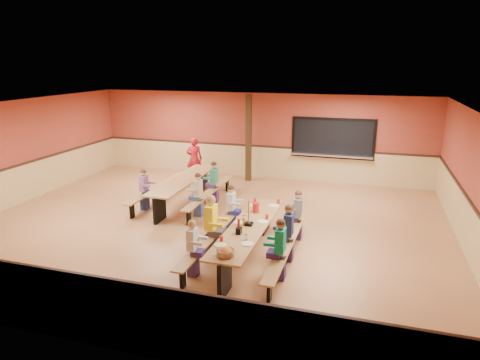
% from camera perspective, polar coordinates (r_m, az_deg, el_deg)
% --- Properties ---
extents(ground, '(12.00, 12.00, 0.00)m').
position_cam_1_polar(ground, '(11.08, -4.15, -6.03)').
color(ground, '#955E38').
rests_on(ground, ground).
extents(room_envelope, '(12.04, 10.04, 3.02)m').
position_cam_1_polar(room_envelope, '(10.85, -4.22, -2.64)').
color(room_envelope, '#953B2B').
rests_on(room_envelope, ground).
extents(kitchen_pass_through, '(2.78, 0.28, 1.38)m').
position_cam_1_polar(kitchen_pass_through, '(14.83, 12.26, 5.23)').
color(kitchen_pass_through, black).
rests_on(kitchen_pass_through, ground).
extents(structural_post, '(0.18, 0.18, 3.00)m').
position_cam_1_polar(structural_post, '(14.77, 1.15, 5.58)').
color(structural_post, black).
rests_on(structural_post, ground).
extents(cafeteria_table_main, '(1.91, 3.70, 0.74)m').
position_cam_1_polar(cafeteria_table_main, '(9.11, 1.13, -7.37)').
color(cafeteria_table_main, olive).
rests_on(cafeteria_table_main, ground).
extents(cafeteria_table_second, '(1.91, 3.70, 0.74)m').
position_cam_1_polar(cafeteria_table_second, '(12.67, -7.52, -0.79)').
color(cafeteria_table_second, olive).
rests_on(cafeteria_table_second, ground).
extents(seated_child_white_left, '(0.34, 0.28, 1.14)m').
position_cam_1_polar(seated_child_white_left, '(8.44, -6.33, -9.08)').
color(seated_child_white_left, silver).
rests_on(seated_child_white_left, ground).
extents(seated_adult_yellow, '(0.43, 0.35, 1.33)m').
position_cam_1_polar(seated_adult_yellow, '(9.27, -3.86, -6.06)').
color(seated_adult_yellow, '#FFF31C').
rests_on(seated_adult_yellow, ground).
extents(seated_child_grey_left, '(0.34, 0.28, 1.16)m').
position_cam_1_polar(seated_child_grey_left, '(10.52, -1.20, -3.85)').
color(seated_child_grey_left, silver).
rests_on(seated_child_grey_left, ground).
extents(seated_child_teal_right, '(0.37, 0.31, 1.22)m').
position_cam_1_polar(seated_child_teal_right, '(8.29, 5.37, -9.25)').
color(seated_child_teal_right, '#108A66').
rests_on(seated_child_teal_right, ground).
extents(seated_child_navy_right, '(0.38, 0.31, 1.23)m').
position_cam_1_polar(seated_child_navy_right, '(9.04, 6.46, -7.06)').
color(seated_child_navy_right, navy).
rests_on(seated_child_navy_right, ground).
extents(seated_child_char_right, '(0.36, 0.29, 1.18)m').
position_cam_1_polar(seated_child_char_right, '(10.12, 7.69, -4.71)').
color(seated_child_char_right, '#555C60').
rests_on(seated_child_char_right, ground).
extents(seated_child_purple_sec, '(0.35, 0.28, 1.16)m').
position_cam_1_polar(seated_child_purple_sec, '(12.29, -12.67, -1.30)').
color(seated_child_purple_sec, '#7D5282').
rests_on(seated_child_purple_sec, ground).
extents(seated_child_green_sec, '(0.37, 0.30, 1.22)m').
position_cam_1_polar(seated_child_green_sec, '(12.66, -3.47, -0.32)').
color(seated_child_green_sec, '#338169').
rests_on(seated_child_green_sec, ground).
extents(seated_child_tan_sec, '(0.36, 0.29, 1.19)m').
position_cam_1_polar(seated_child_tan_sec, '(11.57, -5.58, -2.00)').
color(seated_child_tan_sec, '#C2AF99').
rests_on(seated_child_tan_sec, ground).
extents(standing_woman, '(0.64, 0.51, 1.53)m').
position_cam_1_polar(standing_woman, '(15.03, -6.11, 2.82)').
color(standing_woman, maroon).
rests_on(standing_woman, ground).
extents(punch_pitcher, '(0.16, 0.16, 0.22)m').
position_cam_1_polar(punch_pitcher, '(9.77, 2.13, -3.72)').
color(punch_pitcher, red).
rests_on(punch_pitcher, cafeteria_table_main).
extents(chip_bowl, '(0.32, 0.32, 0.15)m').
position_cam_1_polar(chip_bowl, '(7.69, -1.96, -9.59)').
color(chip_bowl, orange).
rests_on(chip_bowl, cafeteria_table_main).
extents(napkin_dispenser, '(0.10, 0.14, 0.13)m').
position_cam_1_polar(napkin_dispenser, '(8.61, -0.15, -6.77)').
color(napkin_dispenser, black).
rests_on(napkin_dispenser, cafeteria_table_main).
extents(condiment_mustard, '(0.06, 0.06, 0.17)m').
position_cam_1_polar(condiment_mustard, '(9.02, 0.50, -5.55)').
color(condiment_mustard, yellow).
rests_on(condiment_mustard, cafeteria_table_main).
extents(condiment_ketchup, '(0.06, 0.06, 0.17)m').
position_cam_1_polar(condiment_ketchup, '(8.95, -0.18, -5.75)').
color(condiment_ketchup, '#B2140F').
rests_on(condiment_ketchup, cafeteria_table_main).
extents(table_paddle, '(0.16, 0.16, 0.56)m').
position_cam_1_polar(table_paddle, '(9.01, 1.22, -5.24)').
color(table_paddle, black).
rests_on(table_paddle, cafeteria_table_main).
extents(place_settings, '(0.65, 3.30, 0.11)m').
position_cam_1_polar(place_settings, '(9.01, 1.14, -5.79)').
color(place_settings, beige).
rests_on(place_settings, cafeteria_table_main).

